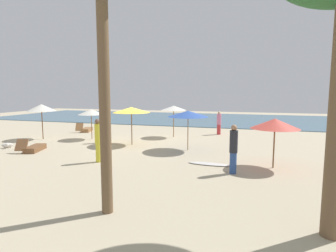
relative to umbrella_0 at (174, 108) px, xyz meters
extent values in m
plane|color=#BCAD8E|center=(-1.53, -3.34, -2.04)|extent=(60.00, 60.00, 0.00)
cube|color=#476B7F|center=(-1.53, 13.66, -2.01)|extent=(48.00, 16.00, 0.06)
cylinder|color=olive|center=(0.00, 0.00, -0.96)|extent=(0.06, 0.06, 2.15)
cone|color=white|center=(0.00, 0.00, 0.01)|extent=(1.78, 1.78, 0.32)
cylinder|color=brown|center=(6.19, -6.44, -1.03)|extent=(0.06, 0.06, 2.01)
cone|color=#D84C3F|center=(6.19, -6.44, -0.19)|extent=(1.97, 1.97, 0.42)
cylinder|color=brown|center=(-8.16, -3.45, -0.89)|extent=(0.06, 0.06, 2.29)
cone|color=silver|center=(-8.16, -3.45, 0.07)|extent=(1.87, 1.87, 0.46)
cylinder|color=brown|center=(-1.62, -3.45, -0.94)|extent=(0.06, 0.06, 2.20)
cone|color=gold|center=(-1.62, -3.45, 0.05)|extent=(2.24, 2.24, 0.32)
cylinder|color=brown|center=(-5.00, -2.49, -1.06)|extent=(0.05, 0.05, 1.96)
cone|color=silver|center=(-5.00, -2.49, -0.21)|extent=(1.73, 1.73, 0.36)
cylinder|color=olive|center=(1.98, -4.03, -0.99)|extent=(0.05, 0.05, 2.09)
cone|color=#3359B2|center=(1.98, -4.03, -0.06)|extent=(2.22, 2.22, 0.33)
cube|color=olive|center=(-7.40, 0.54, -1.90)|extent=(1.06, 1.61, 0.28)
cube|color=olive|center=(-7.63, -0.13, -1.60)|extent=(0.66, 0.55, 0.60)
cube|color=brown|center=(-5.79, -6.70, -1.90)|extent=(1.04, 1.61, 0.28)
cube|color=brown|center=(-6.01, -7.36, -1.61)|extent=(0.67, 0.58, 0.58)
cylinder|color=#2D4C8C|center=(4.65, -7.77, -1.63)|extent=(0.36, 0.36, 0.82)
cylinder|color=#26262D|center=(4.65, -7.77, -0.79)|extent=(0.42, 0.42, 0.86)
sphere|color=#A37556|center=(4.65, -7.77, -0.25)|extent=(0.23, 0.23, 0.23)
cylinder|color=#BF3338|center=(2.90, 2.11, -1.66)|extent=(0.39, 0.39, 0.75)
cylinder|color=#D17299|center=(2.90, 2.11, -0.90)|extent=(0.46, 0.46, 0.78)
sphere|color=beige|center=(2.90, 2.11, -0.41)|extent=(0.21, 0.21, 0.21)
cylinder|color=yellow|center=(-3.35, -3.33, -1.63)|extent=(0.29, 0.29, 0.81)
cylinder|color=#2D4C8C|center=(-3.35, -3.33, -0.81)|extent=(0.34, 0.34, 0.85)
sphere|color=#A37556|center=(-3.35, -3.33, -0.28)|extent=(0.23, 0.23, 0.23)
cylinder|color=yellow|center=(-1.27, -7.76, -1.62)|extent=(0.33, 0.33, 0.85)
cylinder|color=yellow|center=(-1.27, -7.76, -0.75)|extent=(0.39, 0.39, 0.88)
sphere|color=brown|center=(-1.27, -7.76, -0.20)|extent=(0.24, 0.24, 0.24)
cylinder|color=brown|center=(1.77, -12.30, 1.12)|extent=(0.29, 0.29, 6.32)
cube|color=silver|center=(-7.91, -6.52, -2.02)|extent=(0.37, 0.37, 0.04)
ellipsoid|color=silver|center=(-7.91, -6.52, -1.88)|extent=(0.59, 0.58, 0.26)
sphere|color=silver|center=(-7.72, -6.69, -1.83)|extent=(0.18, 0.18, 0.18)
ellipsoid|color=silver|center=(3.59, -6.74, -2.00)|extent=(1.91, 0.54, 0.07)
camera|label=1|loc=(5.34, -18.41, 1.09)|focal=29.42mm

